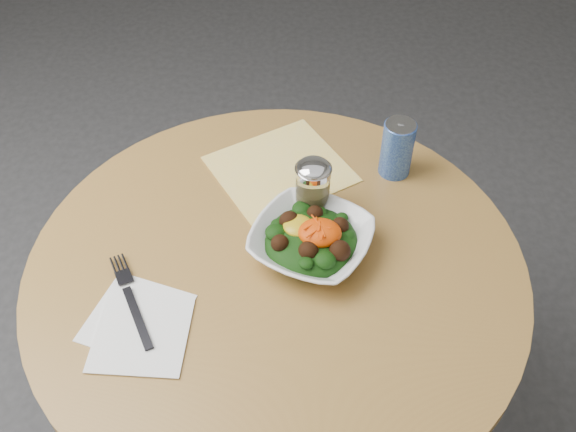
% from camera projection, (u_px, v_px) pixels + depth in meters
% --- Properties ---
extents(table, '(0.90, 0.90, 0.75)m').
position_uv_depth(table, '(277.00, 324.00, 1.30)').
color(table, black).
rests_on(table, ground).
extents(cloth_napkin, '(0.34, 0.33, 0.00)m').
position_uv_depth(cloth_napkin, '(280.00, 169.00, 1.32)').
color(cloth_napkin, yellow).
rests_on(cloth_napkin, table).
extents(paper_napkins, '(0.19, 0.21, 0.00)m').
position_uv_depth(paper_napkins, '(139.00, 326.00, 1.06)').
color(paper_napkins, white).
rests_on(paper_napkins, table).
extents(salad_bowl, '(0.28, 0.28, 0.08)m').
position_uv_depth(salad_bowl, '(311.00, 240.00, 1.15)').
color(salad_bowl, white).
rests_on(salad_bowl, table).
extents(fork, '(0.11, 0.20, 0.00)m').
position_uv_depth(fork, '(130.00, 297.00, 1.09)').
color(fork, black).
rests_on(fork, table).
extents(spice_shaker, '(0.07, 0.07, 0.12)m').
position_uv_depth(spice_shaker, '(313.00, 188.00, 1.20)').
color(spice_shaker, silver).
rests_on(spice_shaker, table).
extents(beverage_can, '(0.06, 0.06, 0.12)m').
position_uv_depth(beverage_can, '(397.00, 148.00, 1.28)').
color(beverage_can, navy).
rests_on(beverage_can, table).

